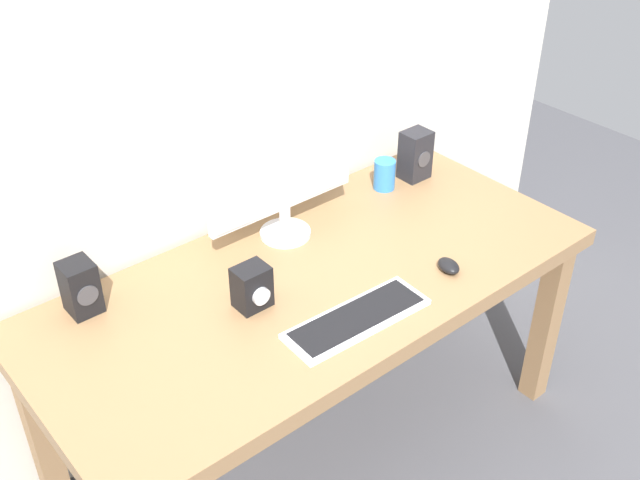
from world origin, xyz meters
TOP-DOWN VIEW (x-y plane):
  - ground_plane at (0.00, 0.00)m, footprint 6.00×6.00m
  - desk at (0.00, 0.00)m, footprint 1.72×0.79m
  - monitor at (0.07, 0.24)m, footprint 0.53×0.16m
  - keyboard_primary at (-0.04, -0.23)m, footprint 0.43×0.16m
  - mouse at (0.32, -0.24)m, footprint 0.07×0.09m
  - speaker_right at (0.65, 0.23)m, footprint 0.10×0.09m
  - speaker_left at (-0.60, 0.29)m, footprint 0.09×0.10m
  - audio_controller at (-0.22, 0.00)m, footprint 0.10×0.09m
  - coffee_mug at (0.52, 0.24)m, footprint 0.08×0.08m

SIDE VIEW (x-z plane):
  - ground_plane at x=0.00m, z-range 0.00..0.00m
  - desk at x=0.00m, z-range 0.28..1.02m
  - keyboard_primary at x=-0.04m, z-range 0.74..0.75m
  - mouse at x=0.32m, z-range 0.74..0.77m
  - coffee_mug at x=0.52m, z-range 0.74..0.84m
  - audio_controller at x=-0.22m, z-range 0.74..0.86m
  - speaker_left at x=-0.60m, z-range 0.74..0.89m
  - speaker_right at x=0.65m, z-range 0.74..0.92m
  - monitor at x=0.07m, z-range 0.76..1.18m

